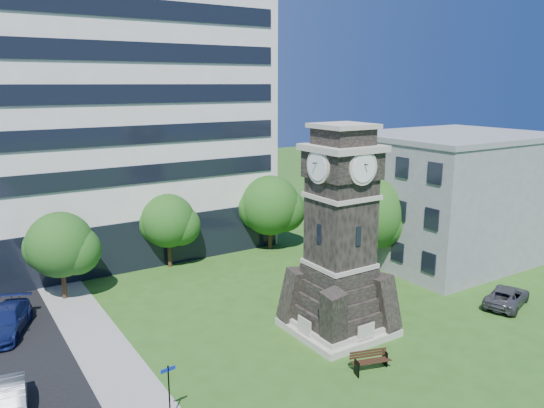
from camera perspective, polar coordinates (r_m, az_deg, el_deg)
ground at (r=29.66m, az=4.95°, el=-16.16°), size 160.00×160.00×0.00m
sidewalk at (r=29.91m, az=-16.68°, el=-16.37°), size 3.00×70.00×0.06m
clock_tower at (r=30.77m, az=7.32°, el=-4.42°), size 5.40×5.40×12.22m
office_tall at (r=48.01m, az=-17.56°, el=12.12°), size 26.20×15.11×28.60m
office_low at (r=46.75m, az=18.67°, el=0.88°), size 15.20×12.20×10.40m
car_street_mid at (r=27.25m, az=-26.56°, el=-18.68°), size 2.05×4.54×1.44m
car_street_north at (r=35.39m, az=-26.78°, el=-11.19°), size 3.97×5.72×1.54m
car_east_lot at (r=38.76m, az=23.95°, el=-9.07°), size 4.91×3.42×1.25m
park_bench at (r=28.69m, az=10.52°, el=-16.14°), size 2.05×0.55×1.06m
street_sign at (r=24.13m, az=-11.02°, el=-18.89°), size 0.68×0.07×2.81m
tree_nw at (r=38.20m, az=-21.72°, el=-4.29°), size 4.86×4.42×6.06m
tree_nc at (r=42.59m, az=-11.04°, el=-1.97°), size 4.69×4.26×5.92m
tree_ne at (r=46.38m, az=-0.14°, el=-0.32°), size 5.77×5.25×6.56m
tree_east at (r=41.40m, az=10.20°, el=-1.20°), size 6.34×5.77×7.52m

